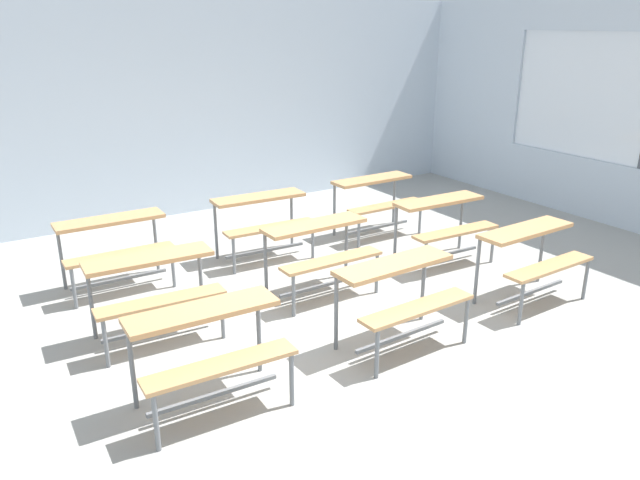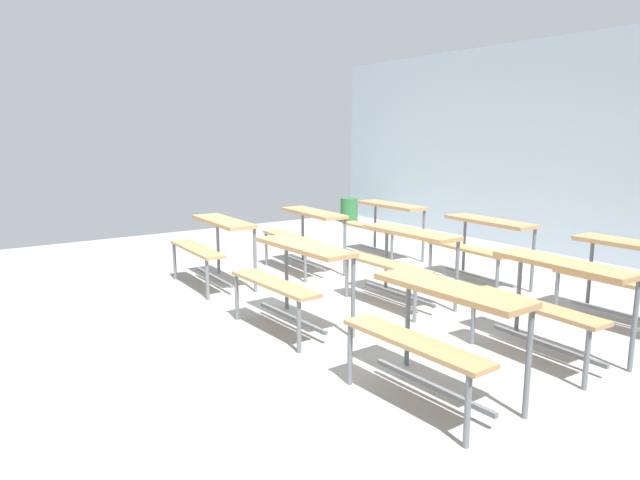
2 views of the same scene
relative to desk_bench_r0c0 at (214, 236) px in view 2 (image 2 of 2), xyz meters
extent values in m
cube|color=#9E9E99|center=(1.38, 0.27, -0.59)|extent=(10.00, 9.00, 0.05)
cube|color=silver|center=(1.38, 4.77, 0.94)|extent=(10.00, 0.12, 3.00)
cube|color=tan|center=(0.00, 0.11, 0.16)|extent=(1.11, 0.35, 0.04)
cube|color=tan|center=(-0.01, -0.21, -0.12)|extent=(1.11, 0.25, 0.03)
cylinder|color=slate|center=(-0.49, 0.26, -0.20)|extent=(0.04, 0.04, 0.72)
cylinder|color=slate|center=(0.51, 0.24, -0.20)|extent=(0.04, 0.04, 0.72)
cylinder|color=slate|center=(-0.51, -0.29, -0.34)|extent=(0.04, 0.04, 0.44)
cylinder|color=slate|center=(0.49, -0.31, -0.34)|extent=(0.04, 0.04, 0.44)
cube|color=slate|center=(0.00, -0.03, -0.46)|extent=(1.00, 0.06, 0.03)
cube|color=tan|center=(1.72, 0.08, 0.16)|extent=(1.11, 0.36, 0.04)
cube|color=tan|center=(1.74, -0.24, -0.12)|extent=(1.11, 0.26, 0.03)
cylinder|color=slate|center=(1.22, 0.20, -0.20)|extent=(0.04, 0.04, 0.72)
cylinder|color=slate|center=(2.22, 0.24, -0.20)|extent=(0.04, 0.04, 0.72)
cylinder|color=slate|center=(1.24, -0.35, -0.34)|extent=(0.04, 0.04, 0.44)
cylinder|color=slate|center=(2.24, -0.31, -0.34)|extent=(0.04, 0.04, 0.44)
cube|color=slate|center=(1.73, -0.06, -0.46)|extent=(1.00, 0.07, 0.03)
cube|color=tan|center=(3.40, 0.10, 0.16)|extent=(1.11, 0.36, 0.04)
cube|color=tan|center=(3.42, -0.22, -0.12)|extent=(1.11, 0.26, 0.03)
cylinder|color=slate|center=(2.90, 0.22, -0.20)|extent=(0.04, 0.04, 0.72)
cylinder|color=slate|center=(3.90, 0.26, -0.20)|extent=(0.04, 0.04, 0.72)
cylinder|color=slate|center=(2.92, -0.33, -0.34)|extent=(0.04, 0.04, 0.44)
cylinder|color=slate|center=(3.92, -0.29, -0.34)|extent=(0.04, 0.04, 0.44)
cube|color=slate|center=(3.41, -0.04, -0.46)|extent=(1.00, 0.07, 0.03)
cube|color=tan|center=(-0.01, 1.33, 0.16)|extent=(1.11, 0.37, 0.04)
cube|color=tan|center=(-0.02, 1.01, -0.12)|extent=(1.11, 0.27, 0.03)
cylinder|color=slate|center=(-0.50, 1.50, -0.20)|extent=(0.04, 0.04, 0.72)
cylinder|color=slate|center=(0.50, 1.45, -0.20)|extent=(0.04, 0.04, 0.72)
cylinder|color=slate|center=(-0.53, 0.95, -0.34)|extent=(0.04, 0.04, 0.44)
cylinder|color=slate|center=(0.47, 0.90, -0.34)|extent=(0.04, 0.04, 0.44)
cube|color=slate|center=(-0.01, 1.19, -0.46)|extent=(1.00, 0.08, 0.03)
cube|color=tan|center=(1.71, 1.35, 0.16)|extent=(1.11, 0.34, 0.04)
cube|color=tan|center=(1.72, 1.03, -0.12)|extent=(1.10, 0.24, 0.03)
cylinder|color=slate|center=(1.21, 1.48, -0.20)|extent=(0.04, 0.04, 0.72)
cylinder|color=slate|center=(2.21, 1.50, -0.20)|extent=(0.04, 0.04, 0.72)
cylinder|color=slate|center=(1.22, 0.93, -0.34)|extent=(0.04, 0.04, 0.44)
cylinder|color=slate|center=(2.22, 0.95, -0.34)|extent=(0.04, 0.04, 0.44)
cube|color=slate|center=(1.71, 1.21, -0.46)|extent=(1.00, 0.05, 0.03)
cube|color=tan|center=(3.40, 1.35, 0.16)|extent=(1.11, 0.36, 0.04)
cube|color=tan|center=(3.39, 1.03, -0.12)|extent=(1.11, 0.26, 0.03)
cylinder|color=slate|center=(2.90, 1.51, -0.20)|extent=(0.04, 0.04, 0.72)
cylinder|color=slate|center=(3.90, 1.47, -0.20)|extent=(0.04, 0.04, 0.72)
cylinder|color=slate|center=(2.88, 0.96, -0.34)|extent=(0.04, 0.04, 0.44)
cylinder|color=slate|center=(3.88, 0.92, -0.34)|extent=(0.04, 0.04, 0.44)
cube|color=slate|center=(3.39, 1.21, -0.46)|extent=(1.00, 0.07, 0.03)
cube|color=tan|center=(-0.02, 2.63, 0.16)|extent=(1.10, 0.33, 0.04)
cube|color=tan|center=(-0.02, 2.31, -0.12)|extent=(1.10, 0.23, 0.03)
cylinder|color=slate|center=(-0.51, 2.77, -0.20)|extent=(0.04, 0.04, 0.72)
cylinder|color=slate|center=(0.49, 2.76, -0.20)|extent=(0.04, 0.04, 0.72)
cylinder|color=slate|center=(-0.52, 2.22, -0.34)|extent=(0.04, 0.04, 0.44)
cylinder|color=slate|center=(0.48, 2.21, -0.34)|extent=(0.04, 0.04, 0.44)
cube|color=slate|center=(-0.02, 2.49, -0.46)|extent=(1.00, 0.04, 0.03)
cube|color=tan|center=(1.69, 2.58, 0.16)|extent=(1.11, 0.37, 0.04)
cube|color=tan|center=(1.68, 2.26, -0.12)|extent=(1.11, 0.27, 0.03)
cylinder|color=slate|center=(1.20, 2.75, -0.20)|extent=(0.04, 0.04, 0.72)
cylinder|color=slate|center=(2.20, 2.70, -0.20)|extent=(0.04, 0.04, 0.72)
cylinder|color=slate|center=(1.18, 2.20, -0.34)|extent=(0.04, 0.04, 0.44)
cylinder|color=slate|center=(2.18, 2.15, -0.34)|extent=(0.04, 0.04, 0.44)
cube|color=slate|center=(1.69, 2.44, -0.46)|extent=(1.00, 0.08, 0.03)
cube|color=tan|center=(3.35, 2.57, 0.16)|extent=(1.10, 0.33, 0.04)
cube|color=tan|center=(3.35, 2.25, -0.12)|extent=(1.10, 0.23, 0.03)
cylinder|color=slate|center=(2.84, 2.71, -0.20)|extent=(0.04, 0.04, 0.72)
cylinder|color=slate|center=(2.85, 2.16, -0.34)|extent=(0.04, 0.04, 0.44)
cube|color=slate|center=(3.35, 2.43, -0.46)|extent=(1.00, 0.04, 0.03)
cylinder|color=#2D6B38|center=(-2.83, 4.06, -0.33)|extent=(0.33, 0.33, 0.46)
camera|label=1|loc=(-1.38, -3.69, 2.12)|focal=34.43mm
camera|label=2|loc=(5.83, -2.58, 1.15)|focal=32.06mm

